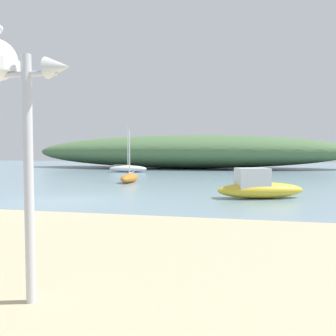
% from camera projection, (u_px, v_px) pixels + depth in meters
% --- Properties ---
extents(ground_plane, '(120.00, 120.00, 0.00)m').
position_uv_depth(ground_plane, '(70.00, 201.00, 14.35)').
color(ground_plane, '#7A99A8').
extents(distant_hill, '(42.36, 12.59, 4.39)m').
position_uv_depth(distant_hill, '(185.00, 152.00, 44.13)').
color(distant_hill, '#517547').
rests_on(distant_hill, ground).
extents(mast_structure, '(1.31, 0.57, 3.36)m').
position_uv_depth(mast_structure, '(7.00, 82.00, 4.15)').
color(mast_structure, silver).
rests_on(mast_structure, beach_sand).
extents(sailboat_inner_mooring, '(4.16, 1.71, 5.02)m').
position_uv_depth(sailboat_inner_mooring, '(128.00, 169.00, 34.99)').
color(sailboat_inner_mooring, white).
rests_on(sailboat_inner_mooring, ground).
extents(motorboat_outer_mooring, '(4.27, 2.50, 1.40)m').
position_uv_depth(motorboat_outer_mooring, '(258.00, 187.00, 15.13)').
color(motorboat_outer_mooring, gold).
rests_on(motorboat_outer_mooring, ground).
extents(sailboat_far_right, '(0.96, 2.93, 3.64)m').
position_uv_depth(sailboat_far_right, '(130.00, 178.00, 23.11)').
color(sailboat_far_right, orange).
rests_on(sailboat_far_right, ground).
extents(seagull_mid_strand, '(0.16, 0.31, 0.22)m').
position_uv_depth(seagull_mid_strand, '(33.00, 219.00, 8.84)').
color(seagull_mid_strand, orange).
rests_on(seagull_mid_strand, beach_sand).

